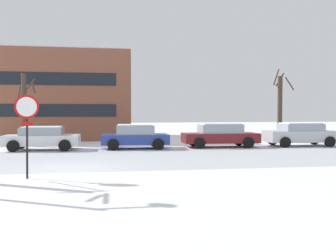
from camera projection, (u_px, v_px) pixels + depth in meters
ground_plane at (68, 169)px, 14.83m from camera, size 120.00×120.00×0.00m
road_surface at (74, 159)px, 17.80m from camera, size 80.00×8.04×0.00m
stop_sign at (27, 120)px, 12.67m from camera, size 0.75×0.19×2.68m
parked_car_white at (42, 138)px, 22.03m from camera, size 4.12×2.17×1.32m
parked_car_blue at (135, 136)px, 22.93m from camera, size 3.89×2.20×1.40m
parked_car_maroon at (220, 135)px, 23.93m from camera, size 4.56×2.13×1.44m
parked_car_silver at (300, 134)px, 24.69m from camera, size 4.43×2.18×1.45m
tree_far_right at (280, 107)px, 27.51m from camera, size 1.51×1.51×5.13m
tree_far_left at (25, 108)px, 24.40m from camera, size 1.06×1.28×4.49m
building_far_left at (61, 96)px, 32.47m from camera, size 10.82×9.42×6.77m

